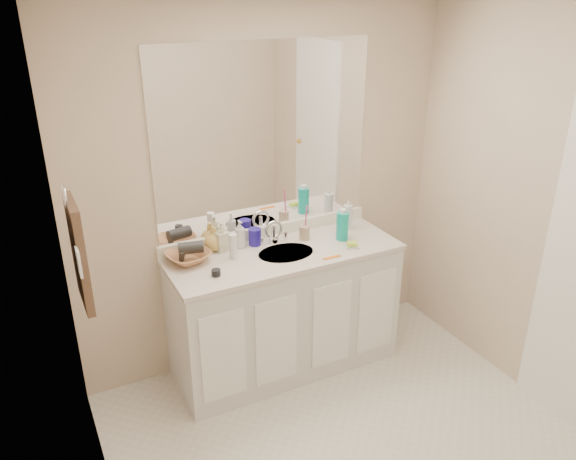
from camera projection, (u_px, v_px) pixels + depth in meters
The scene contains 28 objects.
ceiling at pixel (403, 1), 2.16m from camera, with size 2.60×2.60×0.02m, color white.
wall_back at pixel (266, 192), 3.71m from camera, with size 2.60×0.02×2.40m, color beige.
wall_left at pixel (98, 349), 2.11m from camera, with size 0.02×2.60×2.40m, color beige.
wall_right at pixel (569, 225), 3.19m from camera, with size 0.02×2.60×2.40m, color beige.
vanity_cabinet at pixel (285, 312), 3.79m from camera, with size 1.50×0.55×0.85m, color silver.
countertop at pixel (284, 253), 3.62m from camera, with size 1.52×0.57×0.03m, color silver.
backsplash at pixel (267, 231), 3.81m from camera, with size 1.52×0.03×0.08m, color white.
sink_basin at pixel (286, 254), 3.60m from camera, with size 0.37×0.37×0.02m, color beige.
faucet at pixel (274, 235), 3.72m from camera, with size 0.02×0.02×0.11m, color silver.
mirror at pixel (265, 139), 3.56m from camera, with size 1.48×0.01×1.20m, color white.
blue_mug at pixel (255, 237), 3.68m from camera, with size 0.08×0.08×0.11m, color #201490.
tan_cup at pixel (304, 233), 3.77m from camera, with size 0.07×0.07×0.10m, color tan.
toothbrush at pixel (306, 218), 3.73m from camera, with size 0.01×0.01×0.20m, color #E83D88.
mouthwash_bottle at pixel (342, 226), 3.74m from camera, with size 0.08×0.08×0.19m, color #0EAC99.
clear_pump_bottle at pixel (348, 217), 3.92m from camera, with size 0.06×0.06×0.17m, color silver.
soap_dish at pixel (352, 247), 3.67m from camera, with size 0.09×0.07×0.01m, color silver.
green_soap at pixel (352, 244), 3.66m from camera, with size 0.06×0.05×0.02m, color #BAE036.
orange_comb at pixel (332, 257), 3.53m from camera, with size 0.12×0.03×0.01m, color orange.
dark_jar at pixel (216, 273), 3.31m from camera, with size 0.05×0.05×0.04m, color black.
extra_white_bottle at pixel (233, 246), 3.49m from camera, with size 0.05×0.05×0.16m, color white.
soap_bottle_white at pixel (240, 234), 3.64m from camera, with size 0.07×0.07×0.19m, color silver.
soap_bottle_cream at pixel (221, 236), 3.59m from camera, with size 0.09×0.09×0.19m, color beige.
soap_bottle_yellow at pixel (214, 239), 3.60m from camera, with size 0.13×0.13×0.16m, color #E2B958.
wicker_basket at pixel (188, 257), 3.47m from camera, with size 0.26×0.26×0.06m, color #AF7046.
hair_dryer at pixel (191, 248), 3.45m from camera, with size 0.08×0.08×0.15m, color black.
towel_ring at pixel (65, 197), 2.61m from camera, with size 0.11×0.11×0.01m, color silver.
hand_towel at pixel (79, 254), 2.74m from camera, with size 0.04×0.32×0.55m, color #39281E.
switch_plate at pixel (79, 262), 2.55m from camera, with size 0.01×0.09×0.13m, color white.
Camera 1 is at (-1.46, -1.88, 2.46)m, focal length 35.00 mm.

